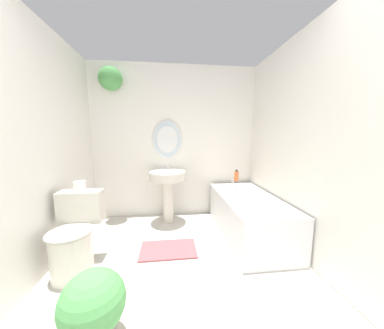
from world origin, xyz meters
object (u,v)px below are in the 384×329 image
(toilet, at_px, (75,238))
(bathtub, at_px, (248,214))
(shampoo_bottle, at_px, (236,176))
(potted_plant, at_px, (93,305))
(pedestal_sink, at_px, (168,183))
(toilet_paper_roll, at_px, (80,186))

(toilet, height_order, bathtub, toilet)
(shampoo_bottle, relative_size, potted_plant, 0.36)
(pedestal_sink, relative_size, bathtub, 0.60)
(shampoo_bottle, xyz_separation_m, potted_plant, (-1.52, -1.80, -0.39))
(toilet, height_order, potted_plant, toilet)
(pedestal_sink, bearing_deg, toilet_paper_roll, -138.27)
(shampoo_bottle, xyz_separation_m, toilet_paper_roll, (-1.97, -0.87, 0.12))
(pedestal_sink, xyz_separation_m, toilet_paper_roll, (-0.89, -0.79, 0.18))
(pedestal_sink, bearing_deg, shampoo_bottle, 4.21)
(toilet, distance_m, bathtub, 2.00)
(shampoo_bottle, relative_size, toilet_paper_roll, 1.61)
(pedestal_sink, bearing_deg, bathtub, -24.70)
(toilet, relative_size, shampoo_bottle, 4.21)
(toilet, xyz_separation_m, toilet_paper_roll, (0.00, 0.19, 0.47))
(toilet, bearing_deg, potted_plant, -59.35)
(shampoo_bottle, bearing_deg, bathtub, -93.12)
(toilet_paper_roll, bearing_deg, pedestal_sink, 41.73)
(shampoo_bottle, distance_m, toilet_paper_roll, 2.15)
(bathtub, relative_size, toilet_paper_roll, 13.49)
(bathtub, height_order, toilet_paper_roll, toilet_paper_roll)
(toilet, bearing_deg, shampoo_bottle, 28.20)
(pedestal_sink, height_order, toilet_paper_roll, pedestal_sink)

